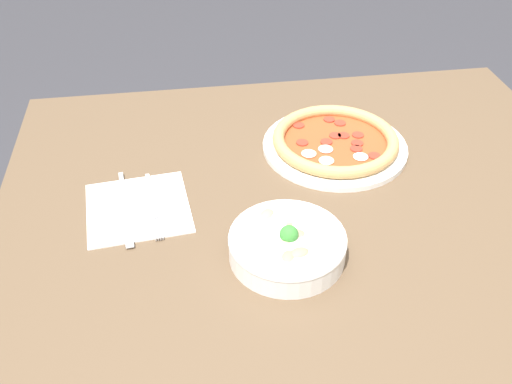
{
  "coord_description": "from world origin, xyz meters",
  "views": [
    {
      "loc": [
        0.24,
        0.82,
        1.42
      ],
      "look_at": [
        0.11,
        -0.03,
        0.75
      ],
      "focal_mm": 40.0,
      "sensor_mm": 36.0,
      "label": 1
    }
  ],
  "objects_px": {
    "fork": "(153,204)",
    "knife": "(125,204)",
    "bowl": "(287,244)",
    "pizza": "(335,142)"
  },
  "relations": [
    {
      "from": "bowl",
      "to": "fork",
      "type": "distance_m",
      "value": 0.28
    },
    {
      "from": "knife",
      "to": "fork",
      "type": "bearing_deg",
      "value": 75.65
    },
    {
      "from": "pizza",
      "to": "fork",
      "type": "xyz_separation_m",
      "value": [
        0.39,
        0.14,
        -0.01
      ]
    },
    {
      "from": "pizza",
      "to": "knife",
      "type": "distance_m",
      "value": 0.47
    },
    {
      "from": "fork",
      "to": "knife",
      "type": "height_order",
      "value": "same"
    },
    {
      "from": "pizza",
      "to": "fork",
      "type": "distance_m",
      "value": 0.42
    },
    {
      "from": "fork",
      "to": "knife",
      "type": "relative_size",
      "value": 0.88
    },
    {
      "from": "pizza",
      "to": "bowl",
      "type": "xyz_separation_m",
      "value": [
        0.17,
        0.31,
        0.01
      ]
    },
    {
      "from": "pizza",
      "to": "bowl",
      "type": "height_order",
      "value": "bowl"
    },
    {
      "from": "pizza",
      "to": "knife",
      "type": "height_order",
      "value": "pizza"
    }
  ]
}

